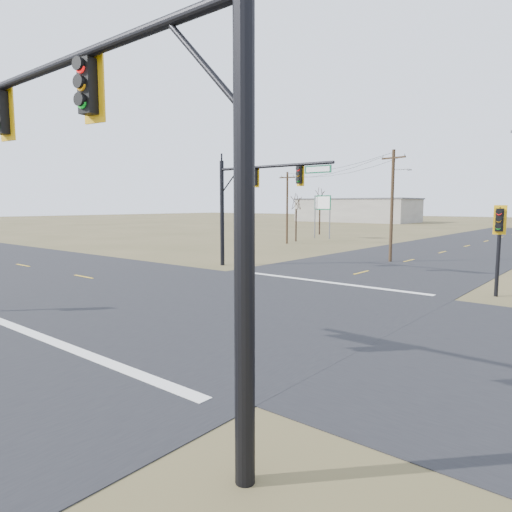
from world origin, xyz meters
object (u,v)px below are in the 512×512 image
(utility_pole_far, at_px, (287,206))
(bare_tree_a, at_px, (296,201))
(mast_arm_far, at_px, (254,190))
(streetlight_c, at_px, (393,200))
(bare_tree_b, at_px, (320,195))
(highway_sign, at_px, (322,208))
(utility_pole_near, at_px, (392,204))
(mast_arm_near, at_px, (103,133))
(pedestal_signal_ne, at_px, (499,230))

(utility_pole_far, distance_m, bare_tree_a, 3.43)
(mast_arm_far, height_order, streetlight_c, streetlight_c)
(streetlight_c, height_order, bare_tree_a, streetlight_c)
(bare_tree_b, bearing_deg, bare_tree_a, -70.52)
(mast_arm_far, xyz_separation_m, highway_sign, (-10.78, 26.50, -1.38))
(highway_sign, bearing_deg, bare_tree_b, 138.75)
(mast_arm_far, bearing_deg, bare_tree_b, 118.93)
(utility_pole_near, distance_m, utility_pole_far, 17.30)
(utility_pole_far, bearing_deg, mast_arm_near, -59.34)
(mast_arm_near, relative_size, highway_sign, 2.08)
(pedestal_signal_ne, height_order, utility_pole_near, utility_pole_near)
(utility_pole_far, relative_size, bare_tree_b, 1.10)
(pedestal_signal_ne, bearing_deg, utility_pole_near, 115.53)
(utility_pole_near, distance_m, highway_sign, 23.64)
(mast_arm_near, height_order, bare_tree_a, mast_arm_near)
(mast_arm_near, distance_m, bare_tree_b, 57.78)
(utility_pole_far, bearing_deg, bare_tree_a, 107.46)
(utility_pole_near, bearing_deg, mast_arm_near, -77.97)
(streetlight_c, bearing_deg, bare_tree_b, 158.80)
(bare_tree_b, bearing_deg, pedestal_signal_ne, -47.96)
(mast_arm_near, bearing_deg, streetlight_c, 96.63)
(pedestal_signal_ne, xyz_separation_m, highway_sign, (-25.44, 26.55, 0.74))
(highway_sign, height_order, bare_tree_b, bare_tree_b)
(mast_arm_near, xyz_separation_m, bare_tree_b, (-26.57, 51.31, 0.01))
(mast_arm_near, height_order, pedestal_signal_ne, mast_arm_near)
(bare_tree_a, relative_size, bare_tree_b, 0.83)
(bare_tree_a, bearing_deg, pedestal_signal_ne, -39.17)
(mast_arm_near, relative_size, utility_pole_near, 1.36)
(mast_arm_far, xyz_separation_m, streetlight_c, (-3.37, 30.83, -0.38))
(utility_pole_far, height_order, bare_tree_b, utility_pole_far)
(utility_pole_near, relative_size, bare_tree_a, 1.41)
(mast_arm_near, distance_m, utility_pole_near, 28.34)
(utility_pole_near, distance_m, bare_tree_a, 19.85)
(bare_tree_a, bearing_deg, mast_arm_near, -60.33)
(utility_pole_far, bearing_deg, highway_sign, 96.34)
(mast_arm_near, relative_size, mast_arm_far, 1.25)
(utility_pole_near, bearing_deg, utility_pole_far, 152.18)
(bare_tree_b, bearing_deg, streetlight_c, -10.52)
(streetlight_c, bearing_deg, pedestal_signal_ne, -70.39)
(streetlight_c, bearing_deg, mast_arm_far, -94.44)
(utility_pole_far, bearing_deg, bare_tree_b, 109.07)
(mast_arm_near, distance_m, pedestal_signal_ne, 18.71)
(utility_pole_near, height_order, highway_sign, utility_pole_near)
(pedestal_signal_ne, xyz_separation_m, bare_tree_a, (-25.45, 20.74, 1.53))
(pedestal_signal_ne, relative_size, bare_tree_a, 0.73)
(utility_pole_far, xyz_separation_m, bare_tree_b, (-5.37, 15.55, 1.54))
(utility_pole_near, bearing_deg, bare_tree_a, 145.29)
(utility_pole_far, bearing_deg, streetlight_c, 64.37)
(mast_arm_far, distance_m, streetlight_c, 31.01)
(mast_arm_far, height_order, highway_sign, mast_arm_far)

